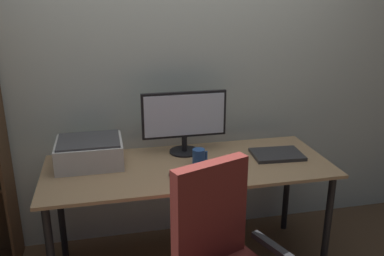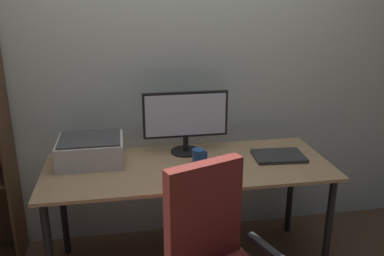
{
  "view_description": "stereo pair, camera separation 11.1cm",
  "coord_description": "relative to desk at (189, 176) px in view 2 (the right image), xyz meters",
  "views": [
    {
      "loc": [
        -0.49,
        -2.28,
        1.76
      ],
      "look_at": [
        0.03,
        0.03,
        0.97
      ],
      "focal_mm": 38.24,
      "sensor_mm": 36.0,
      "label": 1
    },
    {
      "loc": [
        -0.38,
        -2.3,
        1.76
      ],
      "look_at": [
        0.03,
        0.03,
        0.97
      ],
      "focal_mm": 38.24,
      "sensor_mm": 36.0,
      "label": 2
    }
  ],
  "objects": [
    {
      "name": "monitor",
      "position": [
        0.02,
        0.21,
        0.32
      ],
      "size": [
        0.55,
        0.2,
        0.41
      ],
      "color": "black",
      "rests_on": "desk"
    },
    {
      "name": "keyboard",
      "position": [
        0.0,
        -0.18,
        0.09
      ],
      "size": [
        0.29,
        0.12,
        0.02
      ],
      "primitive_type": "cube",
      "rotation": [
        0.0,
        0.0,
        0.02
      ],
      "color": "black",
      "rests_on": "desk"
    },
    {
      "name": "coffee_mug",
      "position": [
        0.06,
        0.0,
        0.13
      ],
      "size": [
        0.09,
        0.08,
        0.1
      ],
      "color": "#285193",
      "rests_on": "desk"
    },
    {
      "name": "mouse",
      "position": [
        0.24,
        -0.2,
        0.09
      ],
      "size": [
        0.08,
        0.11,
        0.03
      ],
      "primitive_type": "cube",
      "rotation": [
        0.0,
        0.0,
        0.25
      ],
      "color": "black",
      "rests_on": "desk"
    },
    {
      "name": "back_wall",
      "position": [
        0.0,
        0.52,
        0.64
      ],
      "size": [
        6.4,
        0.1,
        2.6
      ],
      "primitive_type": "cube",
      "color": "beige",
      "rests_on": "ground"
    },
    {
      "name": "laptop",
      "position": [
        0.59,
        0.02,
        0.09
      ],
      "size": [
        0.33,
        0.25,
        0.02
      ],
      "primitive_type": "cube",
      "rotation": [
        0.0,
        0.0,
        -0.07
      ],
      "color": "#2D2D30",
      "rests_on": "desk"
    },
    {
      "name": "desk",
      "position": [
        0.0,
        0.0,
        0.0
      ],
      "size": [
        1.76,
        0.7,
        0.74
      ],
      "color": "tan",
      "rests_on": "ground"
    },
    {
      "name": "printer",
      "position": [
        -0.59,
        0.15,
        0.16
      ],
      "size": [
        0.4,
        0.34,
        0.16
      ],
      "color": "silver",
      "rests_on": "desk"
    }
  ]
}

